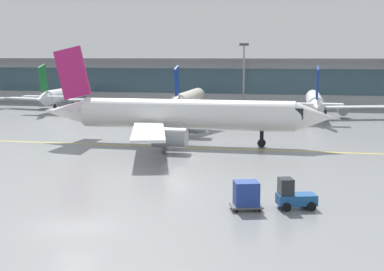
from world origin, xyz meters
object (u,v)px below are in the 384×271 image
gate_airplane_2 (189,99)px  apron_light_mast_1 (244,72)px  gate_airplane_1 (66,95)px  baggage_tug (293,196)px  taxiing_regional_jet (183,115)px  cargo_dolly_lead (246,194)px  gate_airplane_3 (314,102)px

gate_airplane_2 → apron_light_mast_1: bearing=-32.6°
gate_airplane_1 → baggage_tug: bearing=-148.0°
gate_airplane_2 → taxiing_regional_jet: 36.34m
taxiing_regional_jet → baggage_tug: (13.93, -26.15, -2.52)m
taxiing_regional_jet → baggage_tug: size_ratio=11.80×
gate_airplane_2 → taxiing_regional_jet: taxiing_regional_jet is taller
cargo_dolly_lead → taxiing_regional_jet: bearing=93.9°
baggage_tug → gate_airplane_1: bearing=107.6°
baggage_tug → cargo_dolly_lead: size_ratio=1.17×
gate_airplane_3 → taxiing_regional_jet: size_ratio=0.77×
gate_airplane_2 → gate_airplane_3: gate_airplane_3 is taller
gate_airplane_3 → cargo_dolly_lead: bearing=174.2°
baggage_tug → apron_light_mast_1: 76.70m
gate_airplane_1 → gate_airplane_3: (46.77, -5.50, 0.00)m
baggage_tug → cargo_dolly_lead: 3.22m
gate_airplane_1 → cargo_dolly_lead: gate_airplane_1 is taller
cargo_dolly_lead → baggage_tug: bearing=-0.0°
gate_airplane_1 → baggage_tug: size_ratio=9.06×
gate_airplane_1 → gate_airplane_3: bearing=-100.2°
gate_airplane_3 → apron_light_mast_1: (-13.92, 15.80, 4.32)m
cargo_dolly_lead → apron_light_mast_1: size_ratio=0.20×
cargo_dolly_lead → apron_light_mast_1: 77.18m
gate_airplane_1 → cargo_dolly_lead: (43.32, -65.94, -1.56)m
cargo_dolly_lead → gate_airplane_2: bearing=88.4°
taxiing_regional_jet → cargo_dolly_lead: bearing=-68.5°
cargo_dolly_lead → apron_light_mast_1: (-10.47, 76.24, 5.88)m
apron_light_mast_1 → taxiing_regional_jet: bearing=-90.5°
gate_airplane_1 → apron_light_mast_1: bearing=-76.1°
gate_airplane_3 → baggage_tug: 59.48m
gate_airplane_3 → taxiing_regional_jet: taxiing_regional_jet is taller
taxiing_regional_jet → apron_light_mast_1: (0.40, 49.11, 3.52)m
taxiing_regional_jet → cargo_dolly_lead: (10.87, -27.14, -2.36)m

